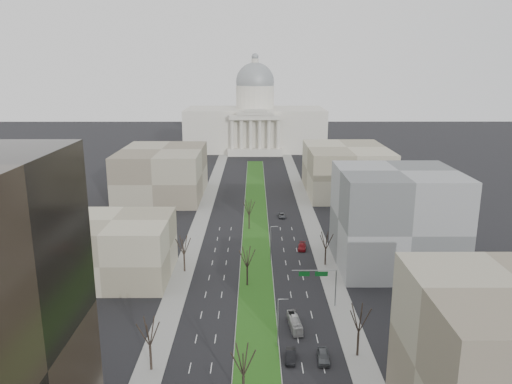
{
  "coord_description": "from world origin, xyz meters",
  "views": [
    {
      "loc": [
        -0.36,
        -23.65,
        48.15
      ],
      "look_at": [
        0.06,
        110.01,
        14.2
      ],
      "focal_mm": 35.0,
      "sensor_mm": 36.0,
      "label": 1
    }
  ],
  "objects_px": {
    "car_grey_far": "(282,215)",
    "car_grey_near": "(323,356)",
    "box_van": "(295,323)",
    "car_black": "(291,356)",
    "car_red": "(302,247)"
  },
  "relations": [
    {
      "from": "car_black",
      "to": "box_van",
      "type": "bearing_deg",
      "value": 86.95
    },
    {
      "from": "car_grey_far",
      "to": "car_grey_near",
      "type": "bearing_deg",
      "value": -92.91
    },
    {
      "from": "box_van",
      "to": "car_grey_near",
      "type": "bearing_deg",
      "value": -76.01
    },
    {
      "from": "box_van",
      "to": "car_black",
      "type": "bearing_deg",
      "value": -104.4
    },
    {
      "from": "car_black",
      "to": "box_van",
      "type": "height_order",
      "value": "box_van"
    },
    {
      "from": "car_black",
      "to": "car_red",
      "type": "xyz_separation_m",
      "value": [
        6.77,
        52.13,
        -0.03
      ]
    },
    {
      "from": "car_red",
      "to": "car_grey_far",
      "type": "xyz_separation_m",
      "value": [
        -3.93,
        29.33,
        -0.09
      ]
    },
    {
      "from": "car_grey_near",
      "to": "car_red",
      "type": "bearing_deg",
      "value": 91.74
    },
    {
      "from": "car_grey_far",
      "to": "car_red",
      "type": "bearing_deg",
      "value": -87.13
    },
    {
      "from": "car_black",
      "to": "car_grey_far",
      "type": "xyz_separation_m",
      "value": [
        2.84,
        81.46,
        -0.12
      ]
    },
    {
      "from": "car_grey_near",
      "to": "car_black",
      "type": "distance_m",
      "value": 5.48
    },
    {
      "from": "car_black",
      "to": "car_grey_far",
      "type": "distance_m",
      "value": 81.51
    },
    {
      "from": "car_grey_far",
      "to": "box_van",
      "type": "height_order",
      "value": "box_van"
    },
    {
      "from": "car_grey_near",
      "to": "car_grey_far",
      "type": "relative_size",
      "value": 1.06
    },
    {
      "from": "car_grey_far",
      "to": "box_van",
      "type": "xyz_separation_m",
      "value": [
        -1.34,
        -70.91,
        0.42
      ]
    }
  ]
}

